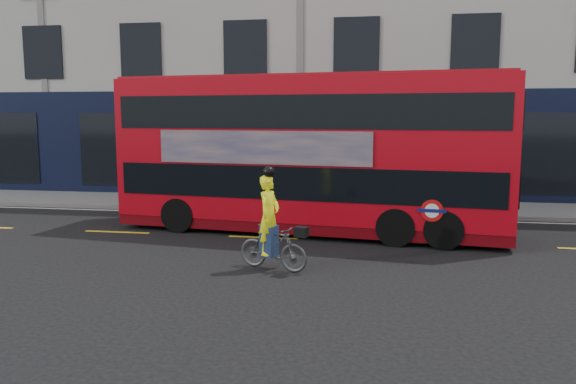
# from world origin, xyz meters

# --- Properties ---
(ground) EXTENTS (120.00, 120.00, 0.00)m
(ground) POSITION_xyz_m (0.00, 0.00, 0.00)
(ground) COLOR black
(ground) RESTS_ON ground
(pavement) EXTENTS (60.00, 3.00, 0.12)m
(pavement) POSITION_xyz_m (0.00, 6.50, 0.06)
(pavement) COLOR gray
(pavement) RESTS_ON ground
(kerb) EXTENTS (60.00, 0.12, 0.13)m
(kerb) POSITION_xyz_m (0.00, 5.00, 0.07)
(kerb) COLOR slate
(kerb) RESTS_ON ground
(building_terrace) EXTENTS (50.00, 10.07, 15.00)m
(building_terrace) POSITION_xyz_m (0.00, 12.94, 7.49)
(building_terrace) COLOR #B8B6AD
(building_terrace) RESTS_ON ground
(road_edge_line) EXTENTS (58.00, 0.10, 0.01)m
(road_edge_line) POSITION_xyz_m (0.00, 4.70, 0.00)
(road_edge_line) COLOR silver
(road_edge_line) RESTS_ON ground
(lane_dashes) EXTENTS (58.00, 0.12, 0.01)m
(lane_dashes) POSITION_xyz_m (0.00, 1.50, 0.00)
(lane_dashes) COLOR yellow
(lane_dashes) RESTS_ON ground
(bus) EXTENTS (10.43, 3.56, 4.12)m
(bus) POSITION_xyz_m (1.10, 2.41, 2.11)
(bus) COLOR #B40712
(bus) RESTS_ON ground
(cyclist) EXTENTS (1.59, 0.91, 2.11)m
(cyclist) POSITION_xyz_m (0.79, -1.41, 0.71)
(cyclist) COLOR #444649
(cyclist) RESTS_ON ground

